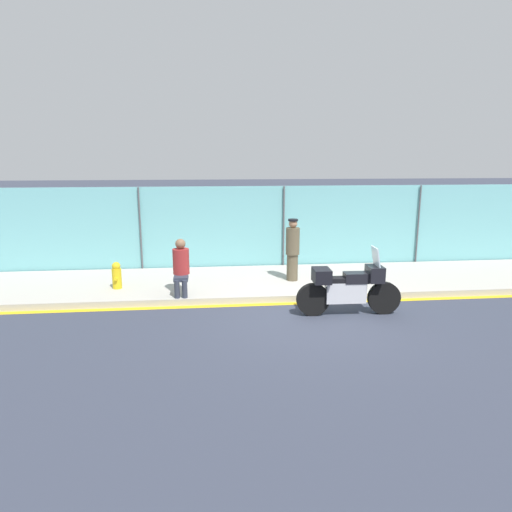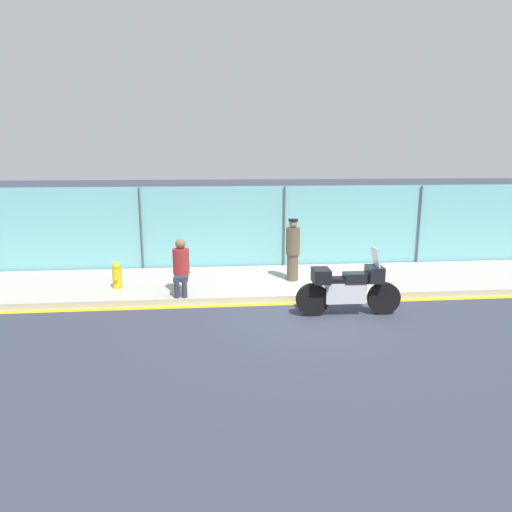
% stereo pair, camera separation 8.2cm
% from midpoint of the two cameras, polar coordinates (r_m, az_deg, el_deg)
% --- Properties ---
extents(ground_plane, '(120.00, 120.00, 0.00)m').
position_cam_midpoint_polar(ground_plane, '(10.02, 7.49, -7.63)').
color(ground_plane, '#333847').
extents(sidewalk, '(31.26, 3.13, 0.16)m').
position_cam_midpoint_polar(sidewalk, '(12.45, 4.80, -3.17)').
color(sidewalk, '#ADA89E').
rests_on(sidewalk, ground_plane).
extents(curb_paint_stripe, '(31.26, 0.18, 0.01)m').
position_cam_midpoint_polar(curb_paint_stripe, '(10.92, 6.34, -5.88)').
color(curb_paint_stripe, gold).
rests_on(curb_paint_stripe, ground_plane).
extents(storefront_fence, '(29.69, 0.17, 2.55)m').
position_cam_midpoint_polar(storefront_fence, '(13.79, 3.66, 3.45)').
color(storefront_fence, '#6BB2B7').
rests_on(storefront_fence, ground_plane).
extents(motorcycle, '(2.30, 0.54, 1.51)m').
position_cam_midpoint_polar(motorcycle, '(10.12, 11.63, -3.94)').
color(motorcycle, black).
rests_on(motorcycle, ground_plane).
extents(officer_standing, '(0.36, 0.36, 1.64)m').
position_cam_midpoint_polar(officer_standing, '(12.05, 4.82, 0.84)').
color(officer_standing, brown).
rests_on(officer_standing, sidewalk).
extents(person_seated_on_curb, '(0.39, 0.69, 1.33)m').
position_cam_midpoint_polar(person_seated_on_curb, '(11.01, -9.16, -0.96)').
color(person_seated_on_curb, '#2D3342').
rests_on(person_seated_on_curb, sidewalk).
extents(fire_hydrant, '(0.23, 0.29, 0.68)m').
position_cam_midpoint_polar(fire_hydrant, '(11.91, -16.79, -2.31)').
color(fire_hydrant, gold).
rests_on(fire_hydrant, sidewalk).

